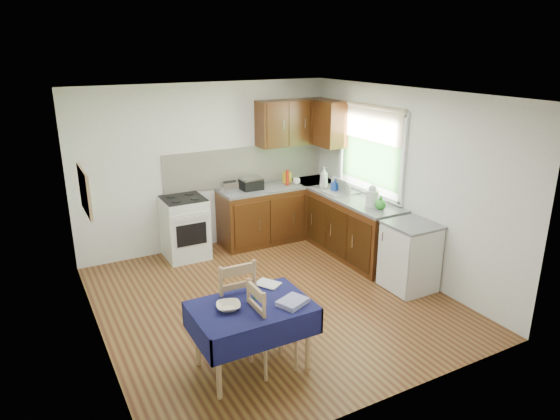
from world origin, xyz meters
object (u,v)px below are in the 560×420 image
toaster (230,187)px  kettle (372,197)px  chair_far (233,300)px  dish_rack (341,191)px  dining_table (252,315)px  sandwich_press (251,183)px  chair_near (269,324)px

toaster → kettle: size_ratio=0.80×
toaster → chair_far: bearing=-88.2°
kettle → toaster: bearing=133.4°
toaster → kettle: bearing=-22.4°
toaster → dish_rack: bearing=-4.9°
dining_table → chair_far: size_ratio=1.14×
chair_far → sandwich_press: sandwich_press is taller
dining_table → toaster: 3.08m
chair_near → toaster: bearing=-16.1°
dining_table → sandwich_press: size_ratio=3.53×
dining_table → chair_far: (-0.00, 0.44, -0.05)m
chair_near → sandwich_press: (1.24, 2.99, 0.50)m
chair_near → kettle: size_ratio=3.12×
chair_far → dish_rack: dish_rack is taller
kettle → dish_rack: bearing=90.2°
chair_near → dish_rack: bearing=-46.8°
dining_table → kettle: kettle is taller
chair_far → sandwich_press: (1.37, 2.46, 0.47)m
toaster → sandwich_press: sandwich_press is taller
toaster → dish_rack: dish_rack is taller
chair_far → sandwich_press: bearing=-117.9°
dining_table → kettle: bearing=7.3°
chair_far → toaster: (1.01, 2.44, 0.46)m
sandwich_press → kettle: bearing=-68.7°
dining_table → toaster: bearing=49.5°
sandwich_press → kettle: size_ratio=1.08×
chair_near → toaster: size_ratio=3.91×
sandwich_press → dish_rack: (1.09, -0.83, -0.07)m
chair_far → toaster: size_ratio=4.17×
toaster → kettle: kettle is taller
chair_far → dish_rack: (2.46, 1.63, 0.41)m
chair_far → kettle: size_ratio=3.33×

